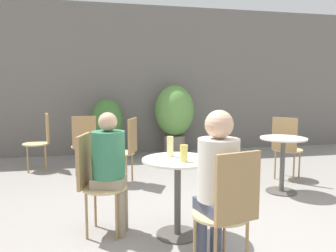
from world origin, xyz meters
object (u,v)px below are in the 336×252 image
(cafe_table_far, at_px, (283,155))
(potted_plant_1, at_px, (174,114))
(bistro_chair_3, at_px, (85,141))
(beer_glass_0, at_px, (170,146))
(bistro_chair_1, at_px, (229,204))
(bistro_chair_5, at_px, (127,145))
(beer_glass_1, at_px, (184,153))
(cafe_table_near, at_px, (178,180))
(seated_person_0, at_px, (110,162))
(potted_plant_0, at_px, (107,127))
(bistro_chair_0, at_px, (94,176))
(seated_person_1, at_px, (217,175))
(bistro_chair_2, at_px, (42,137))
(bistro_chair_4, at_px, (286,143))

(cafe_table_far, bearing_deg, potted_plant_1, 107.09)
(bistro_chair_3, relative_size, beer_glass_0, 4.95)
(bistro_chair_1, height_order, bistro_chair_5, same)
(bistro_chair_3, height_order, potted_plant_1, potted_plant_1)
(beer_glass_1, bearing_deg, cafe_table_near, 101.36)
(seated_person_0, height_order, beer_glass_0, seated_person_0)
(potted_plant_0, relative_size, potted_plant_1, 0.82)
(beer_glass_1, bearing_deg, bistro_chair_5, 99.82)
(cafe_table_near, relative_size, bistro_chair_0, 0.77)
(cafe_table_far, height_order, beer_glass_1, beer_glass_1)
(bistro_chair_0, height_order, potted_plant_1, potted_plant_1)
(bistro_chair_5, xyz_separation_m, beer_glass_1, (0.32, -1.85, 0.24))
(bistro_chair_1, xyz_separation_m, beer_glass_0, (-0.22, 0.86, 0.26))
(bistro_chair_3, xyz_separation_m, bistro_chair_5, (0.59, -0.57, 0.00))
(bistro_chair_5, xyz_separation_m, seated_person_1, (0.44, -2.33, 0.17))
(bistro_chair_3, height_order, seated_person_0, seated_person_0)
(cafe_table_far, xyz_separation_m, seated_person_1, (-1.48, -1.52, 0.22))
(bistro_chair_0, bearing_deg, bistro_chair_2, 34.12)
(bistro_chair_5, xyz_separation_m, beer_glass_0, (0.25, -1.62, 0.26))
(cafe_table_near, xyz_separation_m, potted_plant_1, (0.82, 3.52, 0.30))
(seated_person_0, relative_size, seated_person_1, 0.95)
(seated_person_0, xyz_separation_m, seated_person_1, (0.73, -0.77, 0.04))
(bistro_chair_1, bearing_deg, cafe_table_near, -90.00)
(cafe_table_far, distance_m, bistro_chair_5, 2.09)
(bistro_chair_1, height_order, bistro_chair_2, same)
(bistro_chair_4, bearing_deg, seated_person_0, 75.88)
(beer_glass_0, bearing_deg, beer_glass_1, -74.14)
(bistro_chair_0, bearing_deg, potted_plant_0, 12.19)
(beer_glass_0, bearing_deg, bistro_chair_1, -75.49)
(cafe_table_far, distance_m, bistro_chair_4, 0.61)
(bistro_chair_4, bearing_deg, beer_glass_1, 88.24)
(bistro_chair_0, height_order, beer_glass_1, bistro_chair_0)
(cafe_table_far, distance_m, seated_person_0, 2.34)
(beer_glass_1, height_order, potted_plant_0, potted_plant_0)
(cafe_table_far, bearing_deg, bistro_chair_0, -163.40)
(bistro_chair_5, relative_size, seated_person_0, 0.82)
(bistro_chair_2, relative_size, seated_person_0, 0.82)
(bistro_chair_1, height_order, bistro_chair_3, same)
(bistro_chair_0, height_order, beer_glass_0, bistro_chair_0)
(bistro_chair_0, distance_m, bistro_chair_3, 2.08)
(bistro_chair_1, bearing_deg, seated_person_0, -63.67)
(seated_person_0, relative_size, potted_plant_0, 0.99)
(cafe_table_near, distance_m, cafe_table_far, 1.87)
(bistro_chair_5, relative_size, seated_person_1, 0.78)
(seated_person_1, height_order, potted_plant_1, potted_plant_1)
(bistro_chair_1, xyz_separation_m, bistro_chair_3, (-1.06, 3.04, 0.00))
(seated_person_0, relative_size, beer_glass_0, 6.03)
(bistro_chair_4, relative_size, beer_glass_1, 6.31)
(potted_plant_1, bearing_deg, bistro_chair_5, -121.99)
(bistro_chair_3, bearing_deg, cafe_table_far, 150.22)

